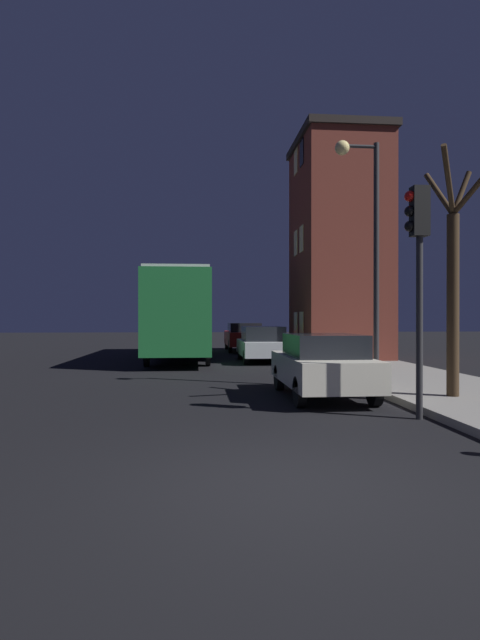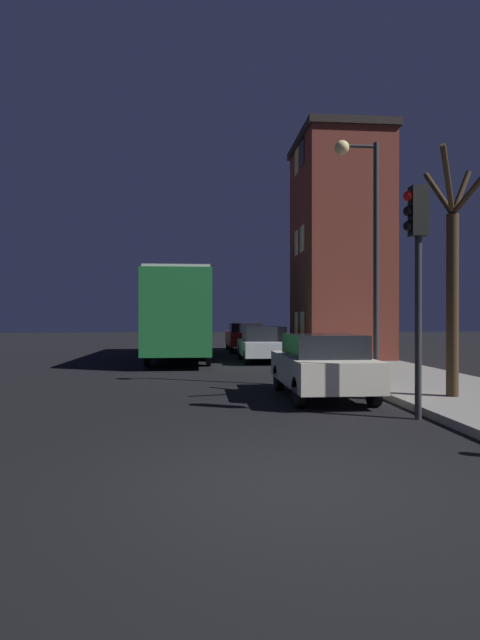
# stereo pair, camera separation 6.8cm
# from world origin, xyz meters

# --- Properties ---
(ground_plane) EXTENTS (120.00, 120.00, 0.00)m
(ground_plane) POSITION_xyz_m (0.00, 0.00, 0.00)
(ground_plane) COLOR black
(brick_building) EXTENTS (3.72, 4.85, 9.55)m
(brick_building) POSITION_xyz_m (5.17, 15.84, 4.94)
(brick_building) COLOR brown
(brick_building) RESTS_ON sidewalk
(streetlamp) EXTENTS (1.16, 0.37, 6.22)m
(streetlamp) POSITION_xyz_m (3.33, 7.03, 4.20)
(streetlamp) COLOR #28282B
(streetlamp) RESTS_ON sidewalk
(traffic_light) EXTENTS (0.43, 0.24, 4.21)m
(traffic_light) POSITION_xyz_m (2.97, 3.25, 3.03)
(traffic_light) COLOR #28282B
(traffic_light) RESTS_ON ground
(bare_tree) EXTENTS (1.27, 1.84, 5.11)m
(bare_tree) POSITION_xyz_m (4.48, 4.81, 2.62)
(bare_tree) COLOR #382819
(bare_tree) RESTS_ON sidewalk
(bus) EXTENTS (2.52, 11.41, 3.72)m
(bus) POSITION_xyz_m (-1.73, 17.37, 2.21)
(bus) COLOR #1E6B33
(bus) RESTS_ON ground
(car_near_lane) EXTENTS (1.76, 3.89, 1.46)m
(car_near_lane) POSITION_xyz_m (1.87, 5.81, 0.77)
(car_near_lane) COLOR beige
(car_near_lane) RESTS_ON ground
(car_mid_lane) EXTENTS (1.84, 3.92, 1.49)m
(car_mid_lane) POSITION_xyz_m (1.76, 15.29, 0.76)
(car_mid_lane) COLOR #B7BABF
(car_mid_lane) RESTS_ON ground
(car_far_lane) EXTENTS (1.90, 4.75, 1.57)m
(car_far_lane) POSITION_xyz_m (1.64, 22.25, 0.83)
(car_far_lane) COLOR #B21E19
(car_far_lane) RESTS_ON ground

